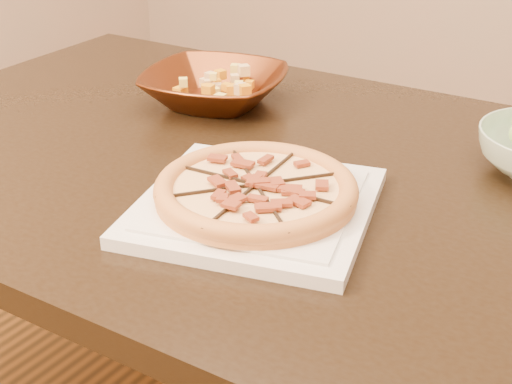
{
  "coord_description": "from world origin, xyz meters",
  "views": [
    {
      "loc": [
        0.55,
        -0.73,
        1.21
      ],
      "look_at": [
        0.09,
        -0.05,
        0.78
      ],
      "focal_mm": 50.0,
      "sensor_mm": 36.0,
      "label": 1
    }
  ],
  "objects_px": {
    "plate": "(256,205)",
    "bronze_bowl": "(215,88)",
    "dining_table": "(252,216)",
    "pizza": "(256,189)"
  },
  "relations": [
    {
      "from": "dining_table",
      "to": "pizza",
      "type": "bearing_deg",
      "value": -53.54
    },
    {
      "from": "plate",
      "to": "bronze_bowl",
      "type": "xyz_separation_m",
      "value": [
        -0.29,
        0.3,
        0.02
      ]
    },
    {
      "from": "dining_table",
      "to": "bronze_bowl",
      "type": "distance_m",
      "value": 0.28
    },
    {
      "from": "dining_table",
      "to": "bronze_bowl",
      "type": "height_order",
      "value": "bronze_bowl"
    },
    {
      "from": "plate",
      "to": "pizza",
      "type": "xyz_separation_m",
      "value": [
        0.0,
        0.0,
        0.02
      ]
    },
    {
      "from": "plate",
      "to": "bronze_bowl",
      "type": "distance_m",
      "value": 0.42
    },
    {
      "from": "pizza",
      "to": "bronze_bowl",
      "type": "height_order",
      "value": "bronze_bowl"
    },
    {
      "from": "plate",
      "to": "bronze_bowl",
      "type": "bearing_deg",
      "value": 134.86
    },
    {
      "from": "pizza",
      "to": "dining_table",
      "type": "bearing_deg",
      "value": 126.46
    },
    {
      "from": "dining_table",
      "to": "pizza",
      "type": "xyz_separation_m",
      "value": [
        0.11,
        -0.14,
        0.14
      ]
    }
  ]
}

